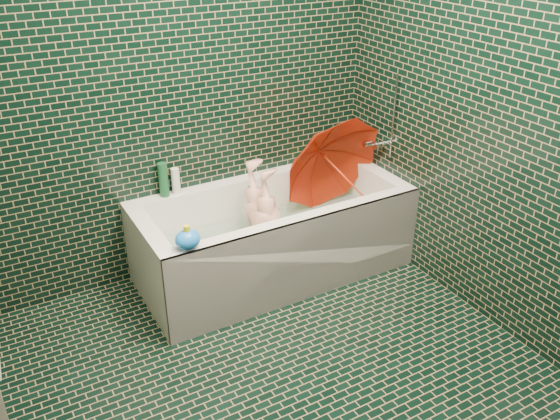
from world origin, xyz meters
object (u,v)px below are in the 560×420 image
child (267,235)px  bath_toy (188,239)px  bathtub (275,244)px  rubber_duck (308,159)px  umbrella (343,176)px

child → bath_toy: size_ratio=5.78×
child → bath_toy: 0.74m
bathtub → rubber_duck: rubber_duck is taller
child → rubber_duck: rubber_duck is taller
umbrella → bath_toy: (-1.17, -0.27, 0.01)m
child → rubber_duck: size_ratio=7.64×
rubber_duck → umbrella: bearing=-69.5°
bathtub → bath_toy: bath_toy is taller
umbrella → rubber_duck: bearing=96.2°
bath_toy → bathtub: bearing=42.0°
umbrella → rubber_duck: size_ratio=5.56×
umbrella → bath_toy: bearing=-167.8°
child → rubber_duck: (0.51, 0.35, 0.28)m
child → bathtub: bearing=114.9°
rubber_duck → bath_toy: 1.29m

